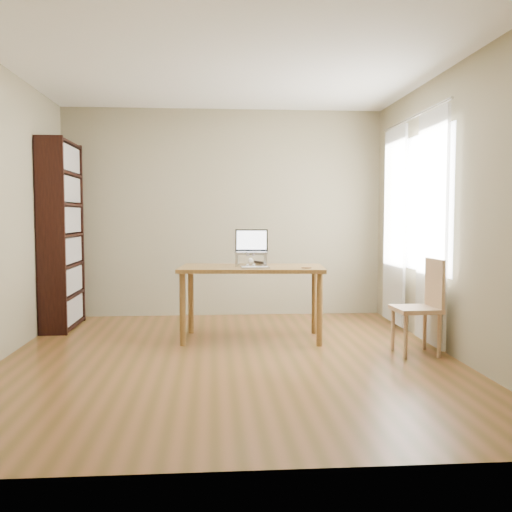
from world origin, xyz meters
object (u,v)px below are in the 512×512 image
Objects in this scene: laptop at (251,247)px; bookshelf at (62,235)px; desk at (252,276)px; chair at (423,303)px; keyboard at (255,267)px; cat at (251,259)px.

bookshelf is at bearing 168.63° from laptop.
chair is at bearing -20.94° from desk.
desk is 0.24m from keyboard.
chair is at bearing -25.04° from laptop.
laptop is 0.41m from keyboard.
laptop reaches higher than cat.
keyboard is 0.33× the size of chair.
laptop is at bearing -16.81° from bookshelf.
chair is at bearing -22.92° from bookshelf.
bookshelf is 1.39× the size of desk.
laptop is 0.75× the size of cat.
keyboard reaches higher than desk.
keyboard is (0.02, -0.22, 0.10)m from desk.
laptop reaches higher than keyboard.
chair is (3.60, -1.52, -0.58)m from bookshelf.
bookshelf is 7.38× the size of keyboard.
keyboard is (2.10, -0.99, -0.29)m from bookshelf.
bookshelf is at bearing 151.42° from keyboard.
chair is (1.52, -0.75, -0.19)m from desk.
laptop is 0.13m from cat.
cat is at bearing 90.00° from keyboard.
laptop is at bearing 95.45° from desk.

